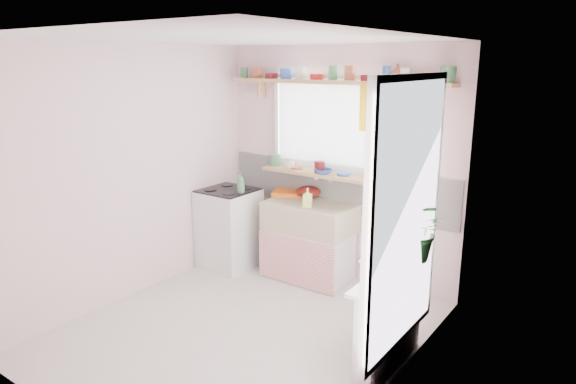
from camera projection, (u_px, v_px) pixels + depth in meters
The scene contains 19 objects.
room at pixel (360, 172), 4.55m from camera, with size 3.20×3.20×3.20m.
sink_unit at pixel (309, 240), 5.59m from camera, with size 0.95×0.65×1.11m.
cooker at pixel (229, 228), 5.92m from camera, with size 0.58×0.58×0.93m.
radiator_ledge at pixel (389, 322), 3.92m from camera, with size 0.22×0.95×0.78m.
windowsill at pixel (319, 174), 5.56m from camera, with size 1.40×0.22×0.04m, color tan.
pine_shelf at pixel (333, 82), 5.22m from camera, with size 2.52×0.24×0.04m, color tan.
shelf_crockery at pixel (331, 75), 5.21m from camera, with size 2.47×0.11×0.12m.
sill_crockery at pixel (320, 167), 5.54m from camera, with size 1.35×0.11×0.12m.
dish_tray at pixel (292, 193), 5.85m from camera, with size 0.42×0.31×0.04m, color orange.
colander at pixel (308, 192), 5.72m from camera, with size 0.28×0.28×0.13m, color #59100F.
jade_plant at pixel (418, 230), 4.06m from camera, with size 0.46×0.40×0.52m, color #2C6829.
fruit_bowl at pixel (383, 266), 3.89m from camera, with size 0.34×0.34×0.08m, color silver.
herb_pot at pixel (372, 281), 3.46m from camera, with size 0.11×0.08×0.22m, color #266026.
soap_bottle_sink at pixel (308, 198), 5.33m from camera, with size 0.09×0.09×0.20m, color #E8F86E.
sill_cup at pixel (289, 164), 5.72m from camera, with size 0.13×0.13×0.10m, color beige.
sill_bowl at pixel (324, 172), 5.45m from camera, with size 0.18×0.18×0.06m, color #2D4393.
shelf_vase at pixel (397, 73), 4.87m from camera, with size 0.16×0.16×0.16m, color #A35A32.
cooker_bottle at pixel (241, 183), 5.63m from camera, with size 0.09×0.09×0.23m, color #418252.
fruit at pixel (385, 259), 3.88m from camera, with size 0.20×0.14×0.10m.
Camera 1 is at (2.73, -3.14, 2.33)m, focal length 32.00 mm.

